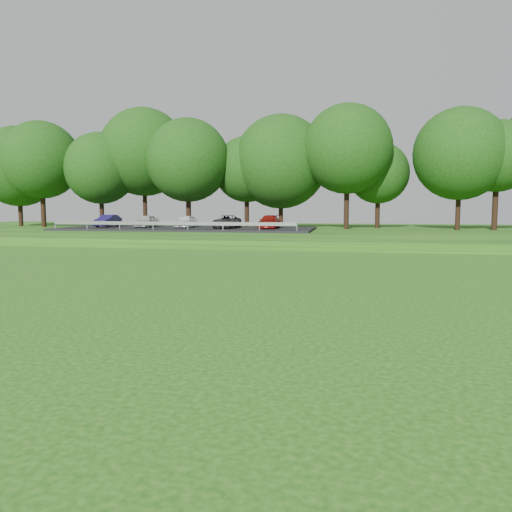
# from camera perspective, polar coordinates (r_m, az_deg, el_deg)

# --- Properties ---
(berm) EXTENTS (130.00, 30.00, 0.60)m
(berm) POSITION_cam_1_polar(r_m,az_deg,el_deg) (47.03, 21.36, 2.26)
(berm) COLOR #13470D
(berm) RESTS_ON ground
(walking_path) EXTENTS (130.00, 1.60, 0.04)m
(walking_path) POSITION_cam_1_polar(r_m,az_deg,el_deg) (33.41, 25.65, 0.34)
(walking_path) COLOR gray
(walking_path) RESTS_ON ground
(treeline) EXTENTS (104.00, 7.00, 15.00)m
(treeline) POSITION_cam_1_polar(r_m,az_deg,el_deg) (51.17, 20.87, 11.28)
(treeline) COLOR #0E3E0E
(treeline) RESTS_ON berm
(parking_lot) EXTENTS (24.00, 9.00, 1.38)m
(parking_lot) POSITION_cam_1_polar(r_m,az_deg,el_deg) (47.46, -7.49, 3.52)
(parking_lot) COLOR black
(parking_lot) RESTS_ON berm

